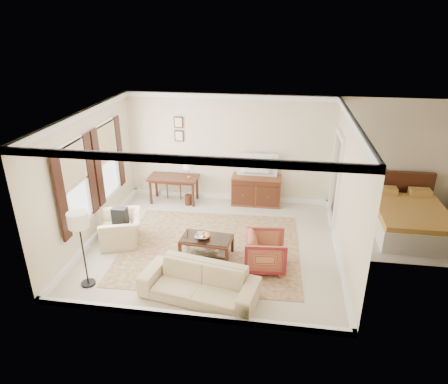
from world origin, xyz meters
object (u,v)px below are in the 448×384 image
(writing_desk, at_px, (174,181))
(sofa, at_px, (199,278))
(striped_armchair, at_px, (265,250))
(coffee_table, at_px, (207,242))
(sideboard, at_px, (256,191))
(tv, at_px, (257,159))
(club_armchair, at_px, (121,224))

(writing_desk, height_order, sofa, sofa)
(writing_desk, xyz_separation_m, striped_armchair, (2.64, -2.83, -0.20))
(writing_desk, distance_m, coffee_table, 2.94)
(writing_desk, xyz_separation_m, sofa, (1.52, -3.94, -0.20))
(writing_desk, distance_m, sideboard, 2.24)
(sideboard, relative_size, striped_armchair, 1.56)
(tv, relative_size, striped_armchair, 1.23)
(coffee_table, relative_size, striped_armchair, 1.33)
(sideboard, distance_m, striped_armchair, 3.01)
(tv, relative_size, club_armchair, 1.00)
(writing_desk, xyz_separation_m, tv, (2.23, 0.13, 0.69))
(writing_desk, relative_size, striped_armchair, 1.60)
(writing_desk, distance_m, striped_armchair, 3.87)
(writing_desk, bearing_deg, coffee_table, -61.53)
(writing_desk, relative_size, sideboard, 1.03)
(striped_armchair, xyz_separation_m, sofa, (-1.12, -1.11, -0.00))
(club_armchair, relative_size, sofa, 0.48)
(sideboard, relative_size, sofa, 0.62)
(writing_desk, distance_m, sofa, 4.23)
(striped_armchair, bearing_deg, sideboard, 2.64)
(tv, xyz_separation_m, coffee_table, (-0.83, -2.71, -0.97))
(tv, bearing_deg, club_armchair, 40.65)
(sideboard, height_order, striped_armchair, striped_armchair)
(writing_desk, bearing_deg, striped_armchair, -46.99)
(tv, distance_m, club_armchair, 3.81)
(tv, relative_size, sofa, 0.49)
(striped_armchair, xyz_separation_m, club_armchair, (-3.23, 0.54, 0.03))
(tv, bearing_deg, sideboard, -90.00)
(tv, height_order, sofa, tv)
(sideboard, height_order, coffee_table, sideboard)
(coffee_table, bearing_deg, tv, 72.95)
(sideboard, height_order, sofa, sofa)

